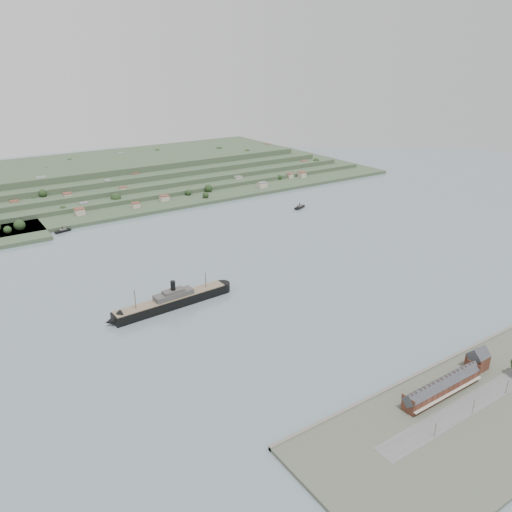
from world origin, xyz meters
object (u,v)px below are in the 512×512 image
steamship (169,302)px  tugboat (208,295)px  terrace_row (442,387)px  gabled_building (478,359)px

steamship → tugboat: bearing=-0.8°
terrace_row → gabled_building: bearing=6.1°
terrace_row → tugboat: bearing=104.8°
terrace_row → steamship: (-79.08, 176.73, -2.38)m
gabled_building → tugboat: 191.76m
terrace_row → steamship: steamship is taller
terrace_row → tugboat: size_ratio=3.80×
tugboat → steamship: bearing=179.2°
gabled_building → tugboat: (-84.01, 172.26, -6.60)m
terrace_row → gabled_building: size_ratio=3.95×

